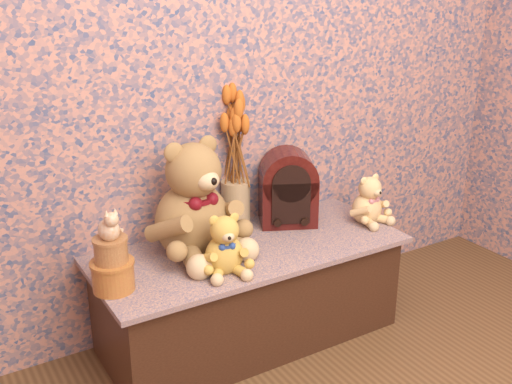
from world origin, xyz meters
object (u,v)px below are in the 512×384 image
teddy_medium (224,240)px  cathedral_radio (288,187)px  teddy_large (191,192)px  cat_figurine (108,223)px  ceramic_vase (236,204)px  teddy_small (368,197)px  biscuit_tin_lower (113,276)px

teddy_medium → cathedral_radio: cathedral_radio is taller
teddy_large → cat_figurine: (-0.36, -0.14, 0.01)m
ceramic_vase → teddy_small: bearing=-25.5°
teddy_large → teddy_medium: 0.24m
teddy_large → cathedral_radio: 0.46m
ceramic_vase → teddy_medium: bearing=-125.1°
teddy_large → teddy_medium: (0.02, -0.21, -0.12)m
teddy_medium → teddy_large: bearing=109.1°
cathedral_radio → cat_figurine: (-0.81, -0.18, 0.08)m
cathedral_radio → ceramic_vase: bearing=-176.5°
cathedral_radio → teddy_large: bearing=-150.4°
teddy_large → teddy_small: bearing=-18.6°
biscuit_tin_lower → cat_figurine: (0.00, 0.00, 0.19)m
teddy_large → cathedral_radio: teddy_large is taller
biscuit_tin_lower → cat_figurine: bearing=0.0°
ceramic_vase → teddy_large: bearing=-155.1°
teddy_medium → teddy_small: size_ratio=1.06×
biscuit_tin_lower → ceramic_vase: bearing=22.8°
teddy_small → teddy_large: bearing=164.8°
cat_figurine → cathedral_radio: bearing=7.2°
teddy_medium → cat_figurine: bearing=-177.6°
teddy_small → biscuit_tin_lower: (-1.10, -0.02, -0.06)m
teddy_medium → teddy_small: bearing=19.3°
teddy_large → teddy_small: teddy_large is taller
ceramic_vase → biscuit_tin_lower: (-0.61, -0.26, -0.05)m
cathedral_radio → biscuit_tin_lower: size_ratio=2.28×
teddy_large → ceramic_vase: (0.25, 0.12, -0.14)m
cathedral_radio → cat_figurine: bearing=-142.8°
teddy_small → cathedral_radio: cathedral_radio is taller
cathedral_radio → ceramic_vase: 0.23m
teddy_small → ceramic_vase: size_ratio=1.12×
cathedral_radio → ceramic_vase: (-0.20, 0.08, -0.06)m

